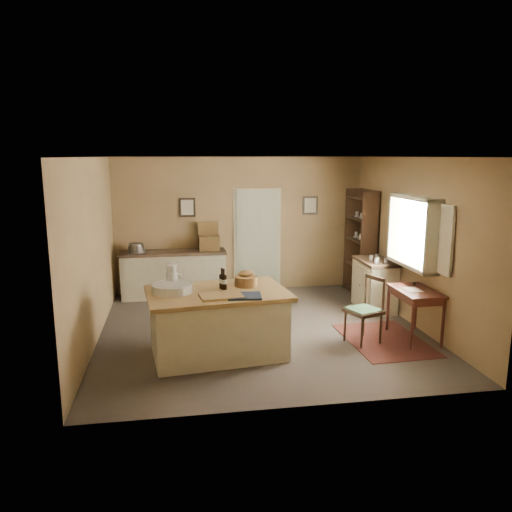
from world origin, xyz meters
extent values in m
plane|color=#4E433C|center=(0.00, 0.00, 0.00)|extent=(5.00, 5.00, 0.00)
cube|color=#9C7A50|center=(0.00, 2.50, 1.35)|extent=(5.00, 0.10, 2.70)
cube|color=#9C7A50|center=(0.00, -2.50, 1.35)|extent=(5.00, 0.10, 2.70)
cube|color=#9C7A50|center=(-2.50, 0.00, 1.35)|extent=(0.10, 5.00, 2.70)
cube|color=#9C7A50|center=(2.50, 0.00, 1.35)|extent=(0.10, 5.00, 2.70)
plane|color=silver|center=(0.00, 0.00, 2.70)|extent=(5.00, 5.00, 0.00)
cube|color=#B6BEA2|center=(0.35, 2.47, 1.05)|extent=(0.97, 0.06, 2.11)
cube|color=black|center=(-1.05, 2.48, 1.72)|extent=(0.32, 0.02, 0.38)
cube|color=beige|center=(-1.05, 2.47, 1.72)|extent=(0.24, 0.01, 0.30)
cube|color=black|center=(1.45, 2.48, 1.72)|extent=(0.32, 0.02, 0.38)
cube|color=beige|center=(1.45, 2.47, 1.72)|extent=(0.24, 0.01, 0.30)
cube|color=beige|center=(2.38, -0.20, 1.02)|extent=(0.25, 1.32, 0.06)
cube|color=beige|center=(2.38, -0.20, 2.08)|extent=(0.25, 1.32, 0.06)
cube|color=white|center=(2.50, -0.20, 1.55)|extent=(0.01, 1.20, 1.00)
cube|color=beige|center=(2.46, -1.02, 1.55)|extent=(0.04, 0.35, 1.00)
cube|color=beige|center=(2.46, 0.62, 1.55)|extent=(0.04, 0.35, 1.00)
cube|color=beige|center=(-0.76, -0.86, 0.42)|extent=(1.87, 1.29, 0.85)
cube|color=#9F794A|center=(-0.76, -0.86, 0.88)|extent=(2.01, 1.44, 0.06)
cylinder|color=white|center=(-1.36, -0.83, 0.96)|extent=(0.55, 0.55, 0.11)
cube|color=#9F794A|center=(-0.74, -1.16, 0.92)|extent=(0.59, 0.44, 0.03)
cube|color=black|center=(-0.44, -1.21, 0.92)|extent=(0.47, 0.39, 0.02)
cylinder|color=brown|center=(-0.33, -0.65, 0.98)|extent=(0.33, 0.33, 0.14)
cylinder|color=black|center=(-0.68, -0.73, 1.05)|extent=(0.08, 0.08, 0.29)
cylinder|color=black|center=(-0.66, -0.78, 1.05)|extent=(0.08, 0.08, 0.29)
cube|color=beige|center=(-1.35, 2.20, 0.42)|extent=(1.99, 0.55, 0.85)
cube|color=#332319|center=(-1.35, 2.20, 0.88)|extent=(2.03, 0.58, 0.05)
cube|color=#4C3518|center=(-0.65, 2.20, 1.04)|extent=(0.40, 0.30, 0.28)
cylinder|color=#59544F|center=(-2.05, 2.20, 0.99)|extent=(0.34, 0.34, 0.18)
cube|color=#441B13|center=(1.75, -0.74, 0.00)|extent=(1.15, 1.63, 0.01)
cube|color=#351510|center=(2.20, -0.74, 0.75)|extent=(0.55, 0.90, 0.03)
cube|color=#351510|center=(2.20, -0.74, 0.68)|extent=(0.49, 0.84, 0.10)
cube|color=silver|center=(2.15, -0.74, 0.77)|extent=(0.22, 0.30, 0.01)
cylinder|color=black|center=(2.30, -0.49, 0.79)|extent=(0.05, 0.05, 0.05)
cylinder|color=#351510|center=(1.97, -1.15, 0.36)|extent=(0.04, 0.04, 0.72)
cylinder|color=#351510|center=(2.43, -1.15, 0.36)|extent=(0.04, 0.04, 0.72)
cylinder|color=#351510|center=(1.97, -0.33, 0.36)|extent=(0.04, 0.04, 0.72)
cylinder|color=#351510|center=(2.43, -0.33, 0.36)|extent=(0.04, 0.04, 0.72)
cube|color=beige|center=(2.20, 0.78, 0.42)|extent=(0.51, 0.93, 0.85)
cube|color=#332319|center=(2.20, 0.78, 0.88)|extent=(0.54, 0.97, 0.05)
cylinder|color=silver|center=(2.17, 0.64, 0.95)|extent=(0.22, 0.22, 0.09)
cube|color=#311F14|center=(2.31, 1.36, 1.04)|extent=(0.35, 0.04, 2.07)
cube|color=#311F14|center=(2.31, 2.25, 1.04)|extent=(0.35, 0.04, 2.07)
cube|color=#311F14|center=(2.48, 1.81, 1.04)|extent=(0.02, 0.93, 2.07)
cube|color=#311F14|center=(2.31, 1.81, 0.05)|extent=(0.35, 0.89, 0.03)
cube|color=#311F14|center=(2.31, 1.81, 0.57)|extent=(0.35, 0.89, 0.03)
cube|color=#311F14|center=(2.31, 1.81, 1.09)|extent=(0.35, 0.89, 0.03)
cube|color=#311F14|center=(2.31, 1.81, 1.50)|extent=(0.35, 0.89, 0.03)
cube|color=#311F14|center=(2.31, 1.81, 1.92)|extent=(0.35, 0.89, 0.03)
cylinder|color=white|center=(2.31, 1.81, 1.15)|extent=(0.12, 0.12, 0.11)
camera|label=1|loc=(-1.31, -7.42, 2.72)|focal=35.00mm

